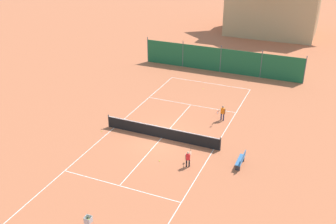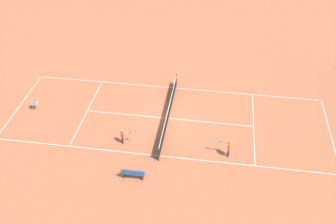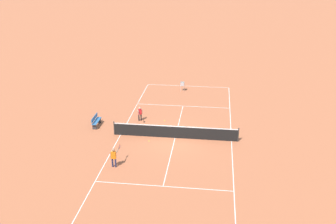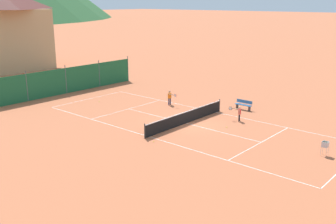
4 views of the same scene
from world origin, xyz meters
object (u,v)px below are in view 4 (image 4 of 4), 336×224
at_px(player_near_service, 239,113).
at_px(tennis_ball_by_net_right, 99,102).
at_px(tennis_ball_alley_right, 227,127).
at_px(ball_hopper, 325,145).
at_px(player_far_service, 170,97).
at_px(tennis_net, 186,117).
at_px(tennis_ball_near_corner, 192,116).
at_px(tennis_ball_alley_left, 154,141).
at_px(courtside_bench, 244,105).

height_order(player_near_service, tennis_ball_by_net_right, player_near_service).
bearing_deg(tennis_ball_alley_right, ball_hopper, -95.53).
bearing_deg(player_near_service, player_far_service, 88.15).
xyz_separation_m(tennis_net, tennis_ball_near_corner, (1.81, 0.78, -0.47)).
height_order(player_near_service, tennis_ball_alley_right, player_near_service).
bearing_deg(tennis_ball_alley_left, tennis_ball_near_corner, 14.83).
distance_m(tennis_net, player_near_service, 4.18).
relative_size(tennis_ball_by_net_right, courtside_bench, 0.04).
height_order(tennis_net, tennis_ball_alley_right, tennis_net).
relative_size(player_far_service, ball_hopper, 1.47).
xyz_separation_m(tennis_ball_alley_right, tennis_ball_by_net_right, (-1.27, 13.18, 0.00)).
bearing_deg(player_far_service, ball_hopper, -101.17).
relative_size(tennis_ball_alley_left, tennis_ball_alley_right, 1.00).
bearing_deg(tennis_ball_alley_left, tennis_net, 11.33).
height_order(tennis_net, ball_hopper, tennis_net).
distance_m(player_far_service, ball_hopper, 15.25).
xyz_separation_m(player_far_service, courtside_bench, (2.96, -5.86, -0.31)).
relative_size(player_near_service, ball_hopper, 1.32).
distance_m(tennis_ball_alley_right, ball_hopper, 7.52).
xyz_separation_m(ball_hopper, courtside_bench, (5.91, 9.10, -0.21)).
distance_m(player_far_service, player_near_service, 7.30).
bearing_deg(tennis_net, player_far_service, 53.39).
bearing_deg(tennis_ball_by_net_right, tennis_net, -89.36).
bearing_deg(ball_hopper, tennis_ball_alley_left, 118.24).
xyz_separation_m(tennis_ball_alley_right, ball_hopper, (-0.72, -7.46, 0.63)).
distance_m(player_far_service, courtside_bench, 6.57).
distance_m(player_far_service, tennis_ball_near_corner, 4.15).
relative_size(player_far_service, player_near_service, 1.11).
relative_size(tennis_ball_alley_left, tennis_ball_by_net_right, 1.00).
bearing_deg(tennis_ball_near_corner, courtside_bench, -24.64).
xyz_separation_m(player_far_service, tennis_ball_by_net_right, (-3.50, 5.68, -0.73)).
distance_m(tennis_net, tennis_ball_alley_right, 3.20).
relative_size(tennis_ball_alley_right, courtside_bench, 0.04).
bearing_deg(tennis_ball_by_net_right, player_near_service, -75.89).
height_order(player_far_service, ball_hopper, player_far_service).
distance_m(tennis_net, courtside_bench, 6.48).
xyz_separation_m(player_near_service, tennis_ball_near_corner, (-1.34, 3.52, -0.65)).
xyz_separation_m(player_near_service, tennis_ball_alley_right, (-2.00, -0.20, -0.65)).
bearing_deg(tennis_ball_by_net_right, tennis_ball_alley_left, -112.13).
distance_m(player_far_service, tennis_ball_alley_left, 9.76).
relative_size(tennis_ball_near_corner, tennis_ball_alley_right, 1.00).
bearing_deg(player_near_service, courtside_bench, 24.25).
bearing_deg(courtside_bench, player_near_service, -155.75).
distance_m(player_near_service, courtside_bench, 3.52).
bearing_deg(tennis_ball_alley_left, player_near_service, -13.06).
distance_m(tennis_net, tennis_ball_alley_left, 4.77).
distance_m(tennis_ball_by_net_right, courtside_bench, 13.23).
bearing_deg(player_near_service, tennis_net, 138.91).
relative_size(player_near_service, courtside_bench, 0.78).
xyz_separation_m(player_far_service, tennis_ball_near_corner, (-1.58, -3.77, -0.73)).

